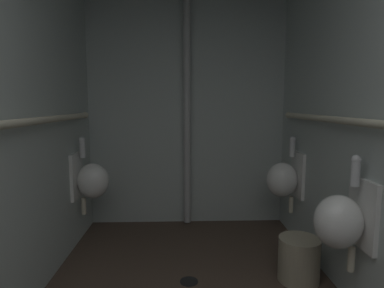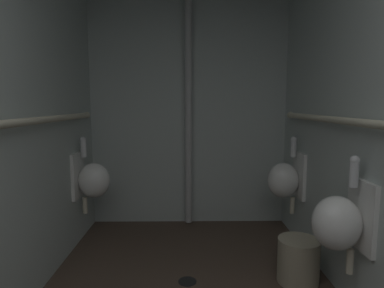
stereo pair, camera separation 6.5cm
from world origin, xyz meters
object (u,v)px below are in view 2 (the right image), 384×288
urinal_right_mid (340,221)px  floor_drain (187,281)px  urinal_left_mid (92,179)px  standpipe_back_wall (189,103)px  waste_bin (298,261)px  urinal_right_far (285,179)px

urinal_right_mid → floor_drain: size_ratio=5.39×
urinal_left_mid → standpipe_back_wall: standpipe_back_wall is taller
standpipe_back_wall → waste_bin: standpipe_back_wall is taller
standpipe_back_wall → floor_drain: bearing=-90.8°
waste_bin → standpipe_back_wall: bearing=124.7°
urinal_left_mid → urinal_right_far: (1.88, -0.02, 0.00)m
urinal_left_mid → waste_bin: bearing=-22.8°
urinal_right_far → standpipe_back_wall: (-0.93, 0.48, 0.73)m
floor_drain → waste_bin: waste_bin is taller
urinal_right_mid → waste_bin: (-0.10, 0.40, -0.46)m
floor_drain → standpipe_back_wall: bearing=89.2°
urinal_right_mid → waste_bin: urinal_right_mid is taller
standpipe_back_wall → waste_bin: size_ratio=7.92×
urinal_left_mid → waste_bin: urinal_left_mid is taller
urinal_right_far → waste_bin: (-0.10, -0.72, -0.46)m
standpipe_back_wall → waste_bin: (0.83, -1.20, -1.19)m
urinal_right_mid → urinal_right_far: size_ratio=1.00×
standpipe_back_wall → urinal_right_mid: bearing=-59.7°
urinal_right_mid → floor_drain: urinal_right_mid is taller
urinal_right_mid → standpipe_back_wall: (-0.93, 1.60, 0.73)m
urinal_left_mid → standpipe_back_wall: (0.94, 0.45, 0.73)m
urinal_left_mid → standpipe_back_wall: size_ratio=0.28×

